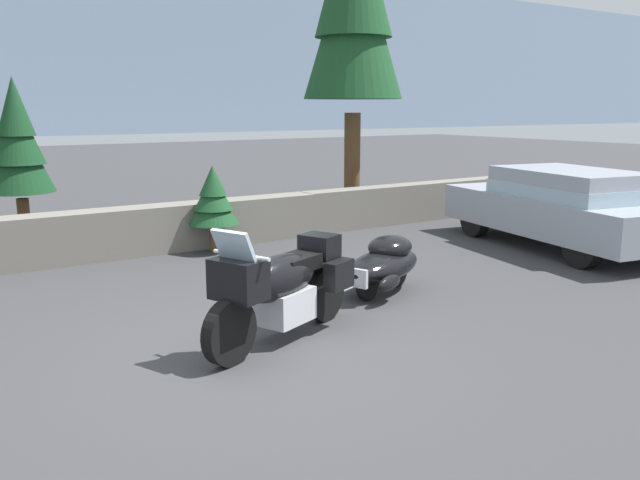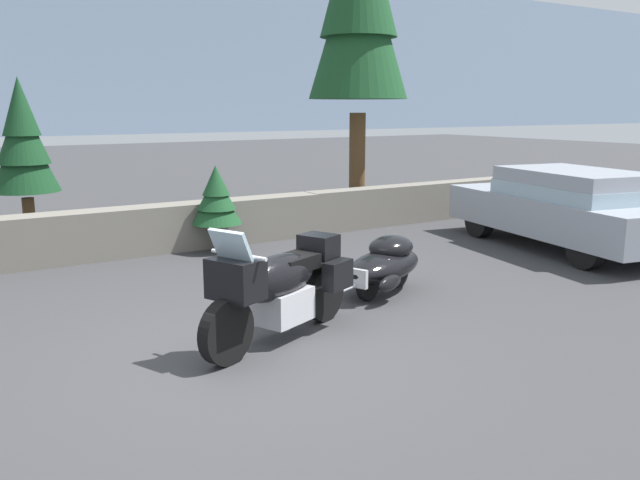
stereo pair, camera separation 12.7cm
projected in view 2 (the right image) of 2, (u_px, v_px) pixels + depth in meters
ground_plane at (248, 357)px, 6.64m from camera, size 80.00×80.00×0.00m
stone_guard_wall at (78, 235)px, 10.69m from camera, size 24.00×0.58×0.95m
touring_motorcycle at (279, 285)px, 7.00m from camera, size 2.19×1.26×1.33m
car_shaped_trailer at (385, 263)px, 8.86m from camera, size 2.17×1.22×0.76m
sedan_at_right_edge at (567, 206)px, 11.57m from camera, size 2.61×4.76×1.41m
pine_tree_secondary at (23, 141)px, 11.66m from camera, size 1.18×1.18×3.00m
pine_sapling_near at (216, 198)px, 11.33m from camera, size 0.87×0.87×1.50m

